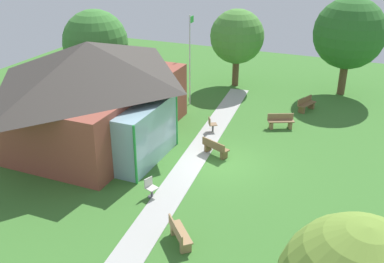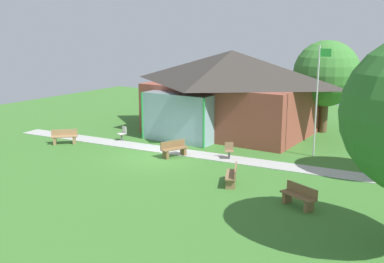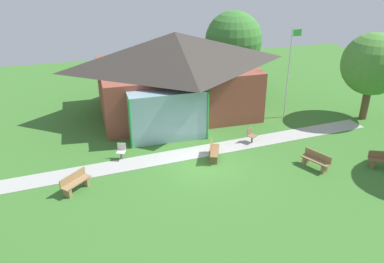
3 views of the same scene
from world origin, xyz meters
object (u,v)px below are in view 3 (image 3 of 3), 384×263
pavilion (175,72)px  bench_lawn_far_right (384,160)px  bench_mid_right (316,161)px  bench_rear_near_path (213,152)px  tree_behind_pavilion_right (234,40)px  tree_east_hedge (373,64)px  flagpole (289,70)px  patio_chair_lawn_spare (251,136)px  patio_chair_west (121,152)px  bench_mid_left (75,183)px

pavilion → bench_lawn_far_right: size_ratio=6.90×
bench_mid_right → bench_lawn_far_right: bearing=-130.2°
bench_rear_near_path → tree_behind_pavilion_right: size_ratio=0.26×
pavilion → bench_mid_right: pavilion is taller
tree_east_hedge → flagpole: bearing=161.8°
pavilion → bench_rear_near_path: size_ratio=6.89×
pavilion → tree_behind_pavilion_right: bearing=31.9°
flagpole → pavilion: bearing=156.8°
patio_chair_lawn_spare → tree_east_hedge: 9.00m
flagpole → patio_chair_lawn_spare: bearing=-141.4°
bench_lawn_far_right → patio_chair_west: 13.35m
bench_mid_left → patio_chair_west: patio_chair_west is taller
tree_east_hedge → bench_mid_left: bearing=-168.6°
patio_chair_west → patio_chair_lawn_spare: (7.28, -0.08, 0.00)m
bench_rear_near_path → bench_mid_right: bearing=86.2°
tree_behind_pavilion_right → bench_rear_near_path: bearing=-115.7°
pavilion → tree_behind_pavilion_right: size_ratio=1.81×
patio_chair_west → patio_chair_lawn_spare: bearing=-160.2°
flagpole → bench_mid_left: size_ratio=4.13×
bench_mid_right → patio_chair_west: 9.94m
flagpole → patio_chair_lawn_spare: flagpole is taller
patio_chair_west → tree_behind_pavilion_right: tree_behind_pavilion_right is taller
flagpole → bench_rear_near_path: (-6.21, -4.01, -2.78)m
patio_chair_west → bench_mid_left: bearing=66.0°
pavilion → tree_east_hedge: tree_east_hedge is taller
bench_mid_right → patio_chair_lawn_spare: patio_chair_lawn_spare is taller
bench_lawn_far_right → tree_east_hedge: (3.03, 5.65, 3.17)m
bench_mid_right → tree_east_hedge: (6.33, 4.76, 3.17)m
bench_mid_left → pavilion: bearing=-172.6°
bench_rear_near_path → patio_chair_west: (-4.64, 1.25, 0.01)m
pavilion → bench_lawn_far_right: (8.32, -10.03, -2.33)m
flagpole → bench_mid_right: bearing=-103.9°
bench_lawn_far_right → tree_behind_pavilion_right: bearing=-53.6°
bench_mid_right → patio_chair_lawn_spare: (-2.00, 3.49, 0.01)m
tree_behind_pavilion_right → flagpole: bearing=-77.2°
pavilion → bench_mid_left: (-6.63, -7.99, -2.33)m
patio_chair_west → bench_lawn_far_right: bearing=-179.1°
bench_mid_left → bench_rear_near_path: same height
bench_lawn_far_right → bench_mid_left: size_ratio=1.11×
bench_rear_near_path → tree_east_hedge: (10.98, 2.45, 3.17)m
patio_chair_west → tree_behind_pavilion_right: size_ratio=0.15×
bench_rear_near_path → tree_behind_pavilion_right: tree_behind_pavilion_right is taller
flagpole → bench_lawn_far_right: flagpole is taller
bench_lawn_far_right → patio_chair_west: bearing=3.7°
bench_lawn_far_right → patio_chair_lawn_spare: 6.88m
flagpole → tree_behind_pavilion_right: tree_behind_pavilion_right is taller
bench_mid_right → tree_behind_pavilion_right: size_ratio=0.26×
bench_lawn_far_right → tree_behind_pavilion_right: 14.05m
bench_rear_near_path → bench_lawn_far_right: bearing=90.7°
bench_lawn_far_right → tree_behind_pavilion_right: (-3.11, 13.27, 3.40)m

